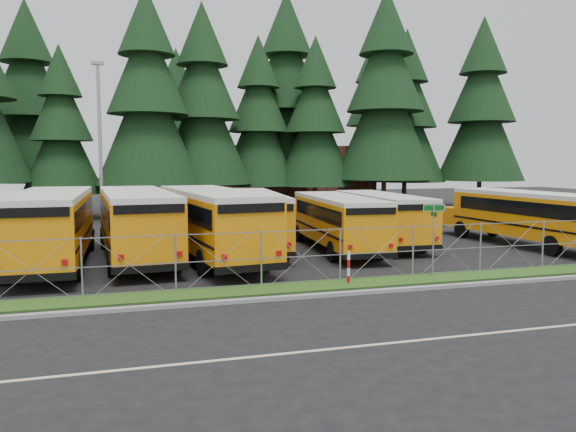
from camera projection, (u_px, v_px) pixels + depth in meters
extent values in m
plane|color=black|center=(354.00, 274.00, 22.05)|extent=(120.00, 120.00, 0.00)
cube|color=gray|center=(390.00, 290.00, 19.09)|extent=(50.00, 0.25, 0.12)
cube|color=#184112|center=(373.00, 283.00, 20.43)|extent=(50.00, 1.40, 0.06)
cube|color=beige|center=(477.00, 334.00, 14.41)|extent=(50.00, 0.12, 0.01)
cube|color=brown|center=(262.00, 174.00, 61.64)|extent=(22.00, 10.00, 6.00)
cylinder|color=#979BA0|center=(433.00, 241.00, 21.31)|extent=(0.06, 0.06, 2.80)
cube|color=#0C5516|center=(434.00, 208.00, 21.18)|extent=(0.79, 0.16, 0.22)
cube|color=white|center=(434.00, 208.00, 21.18)|extent=(0.83, 0.16, 0.26)
cube|color=#0C5516|center=(434.00, 214.00, 21.21)|extent=(0.12, 0.55, 0.18)
cylinder|color=#B20C0C|center=(349.00, 268.00, 20.27)|extent=(0.11, 0.11, 1.20)
cylinder|color=#979BA0|center=(100.00, 151.00, 32.79)|extent=(0.20, 0.20, 10.00)
cube|color=#979BA0|center=(97.00, 63.00, 32.29)|extent=(0.70, 0.35, 0.18)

